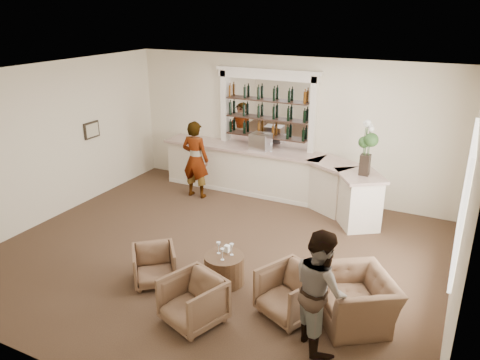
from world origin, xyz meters
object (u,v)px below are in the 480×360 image
object	(u,v)px
guest	(320,289)
espresso_machine	(261,142)
armchair_left	(154,265)
flower_vase	(367,144)
cocktail_table	(224,269)
armchair_center	(193,301)
armchair_far	(356,299)
sommelier	(195,160)
armchair_right	(290,293)
bar_counter	(272,175)

from	to	relation	value
guest	espresso_machine	distance (m)	5.47
armchair_left	flower_vase	size ratio (longest dim) A/B	0.61
cocktail_table	guest	xyz separation A→B (m)	(1.85, -0.75, 0.61)
espresso_machine	armchair_center	bearing A→B (deg)	-71.10
guest	armchair_far	size ratio (longest dim) A/B	1.52
armchair_center	cocktail_table	bearing A→B (deg)	115.07
sommelier	armchair_far	distance (m)	5.57
cocktail_table	armchair_right	size ratio (longest dim) A/B	0.80
cocktail_table	flower_vase	world-z (taller)	flower_vase
bar_counter	armchair_right	distance (m)	4.60
armchair_right	armchair_far	world-z (taller)	armchair_right
armchair_left	armchair_far	bearing A→B (deg)	-31.85
armchair_right	armchair_far	bearing A→B (deg)	43.77
armchair_left	guest	bearing A→B (deg)	-44.78
flower_vase	armchair_right	bearing A→B (deg)	-93.71
guest	armchair_far	xyz separation A→B (m)	(0.35, 0.71, -0.49)
flower_vase	espresso_machine	bearing A→B (deg)	165.70
armchair_right	armchair_far	size ratio (longest dim) A/B	0.73
sommelier	armchair_left	size ratio (longest dim) A/B	2.67
armchair_far	armchair_left	bearing A→B (deg)	-116.77
guest	flower_vase	size ratio (longest dim) A/B	1.51
armchair_left	armchair_far	distance (m)	3.27
armchair_left	flower_vase	xyz separation A→B (m)	(2.57, 3.70, 1.46)
guest	armchair_far	bearing A→B (deg)	-65.71
bar_counter	armchair_center	world-z (taller)	bar_counter
armchair_right	cocktail_table	bearing A→B (deg)	-169.07
bar_counter	armchair_center	distance (m)	4.99
armchair_right	espresso_machine	xyz separation A→B (m)	(-2.37, 4.18, 0.96)
espresso_machine	guest	bearing A→B (deg)	-51.89
armchair_center	armchair_right	size ratio (longest dim) A/B	0.97
sommelier	espresso_machine	world-z (taller)	sommelier
guest	armchair_center	xyz separation A→B (m)	(-1.75, -0.38, -0.49)
cocktail_table	sommelier	distance (m)	3.94
bar_counter	espresso_machine	distance (m)	0.83
armchair_left	flower_vase	distance (m)	4.73
flower_vase	bar_counter	bearing A→B (deg)	165.20
armchair_center	flower_vase	distance (m)	4.76
sommelier	armchair_left	world-z (taller)	sommelier
bar_counter	armchair_left	distance (m)	4.32
bar_counter	cocktail_table	xyz separation A→B (m)	(0.75, -3.78, -0.32)
armchair_left	armchair_center	world-z (taller)	armchair_center
armchair_left	espresso_machine	world-z (taller)	espresso_machine
bar_counter	armchair_left	size ratio (longest dim) A/B	8.18
flower_vase	guest	bearing A→B (deg)	-85.24
armchair_far	flower_vase	xyz separation A→B (m)	(-0.67, 3.22, 1.41)
armchair_left	armchair_far	world-z (taller)	armchair_far
armchair_far	flower_vase	world-z (taller)	flower_vase
bar_counter	armchair_right	xyz separation A→B (m)	(2.05, -4.12, -0.20)
cocktail_table	armchair_center	size ratio (longest dim) A/B	0.83
guest	flower_vase	xyz separation A→B (m)	(-0.33, 3.93, 0.92)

